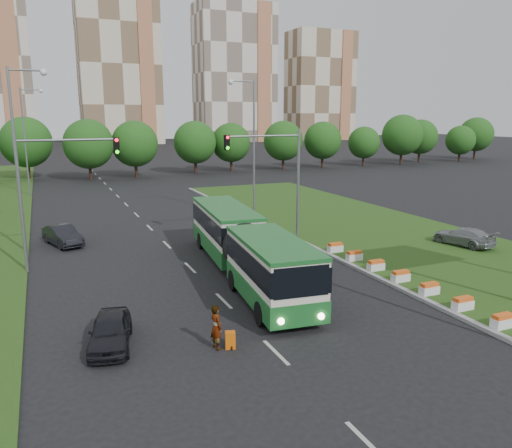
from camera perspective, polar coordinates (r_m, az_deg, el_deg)
name	(u,v)px	position (r m, az deg, el deg)	size (l,w,h in m)	color
ground	(278,293)	(26.09, 2.56, -7.83)	(360.00, 360.00, 0.00)	black
grass_median	(386,235)	(39.30, 14.65, -1.22)	(14.00, 60.00, 0.15)	#284C15
median_kerb	(306,244)	(35.53, 5.74, -2.27)	(0.30, 60.00, 0.18)	gray
lane_markings	(145,223)	(43.67, -12.57, 0.11)	(0.20, 100.00, 0.01)	#A9A8A2
flower_planters	(401,276)	(28.32, 16.20, -5.73)	(1.10, 13.70, 0.60)	white
traffic_mast_median	(278,168)	(35.78, 2.57, 6.45)	(5.76, 0.32, 8.00)	gray
traffic_mast_left	(49,180)	(31.24, -22.54, 4.69)	(5.76, 0.32, 8.00)	gray
street_lamps	(171,162)	(33.09, -9.73, 6.95)	(36.00, 60.00, 12.00)	gray
tree_line	(183,145)	(79.90, -8.30, 8.91)	(120.00, 8.00, 9.00)	#1C5115
apartment_tower_ceast	(119,65)	(174.69, -15.41, 17.08)	(25.00, 15.00, 50.00)	beige
apartment_tower_east	(235,74)	(184.74, -2.47, 16.73)	(27.00, 15.00, 47.00)	silver
midrise_east	(320,87)	(199.67, 7.32, 15.30)	(24.00, 14.00, 40.00)	beige
articulated_bus	(242,245)	(28.39, -1.59, -2.47)	(2.70, 17.29, 2.85)	silver
car_left_near	(110,331)	(20.93, -16.30, -11.63)	(1.55, 3.84, 1.31)	black
car_left_far	(63,235)	(37.78, -21.23, -1.23)	(1.48, 4.25, 1.40)	black
car_median	(464,236)	(37.53, 22.64, -1.31)	(1.75, 4.30, 1.25)	gray
pedestrian	(216,327)	(19.92, -4.57, -11.65)	(0.65, 0.43, 1.79)	gray
shopping_trolley	(230,340)	(20.13, -2.96, -13.11)	(0.39, 0.42, 0.67)	#E3610B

